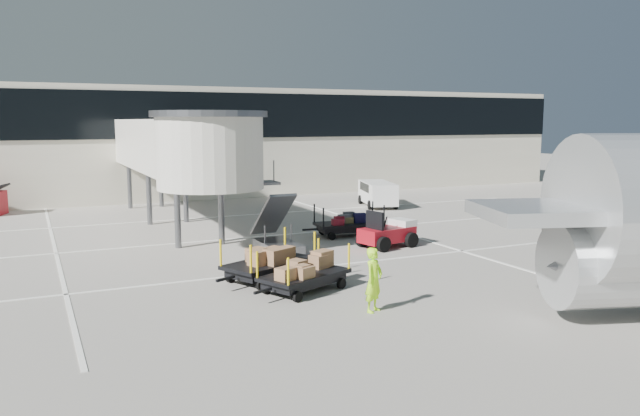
{
  "coord_description": "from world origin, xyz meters",
  "views": [
    {
      "loc": [
        -10.9,
        -19.37,
        5.63
      ],
      "look_at": [
        0.1,
        4.0,
        2.0
      ],
      "focal_mm": 35.0,
      "sensor_mm": 36.0,
      "label": 1
    }
  ],
  "objects_px": {
    "suitcase_cart": "(349,225)",
    "minivan": "(377,192)",
    "ground_worker": "(374,280)",
    "baggage_tug": "(388,234)",
    "box_cart_far": "(274,262)",
    "box_cart_near": "(306,275)"
  },
  "relations": [
    {
      "from": "suitcase_cart",
      "to": "minivan",
      "type": "height_order",
      "value": "minivan"
    },
    {
      "from": "suitcase_cart",
      "to": "ground_worker",
      "type": "height_order",
      "value": "ground_worker"
    },
    {
      "from": "baggage_tug",
      "to": "ground_worker",
      "type": "relative_size",
      "value": 1.43
    },
    {
      "from": "ground_worker",
      "to": "minivan",
      "type": "height_order",
      "value": "ground_worker"
    },
    {
      "from": "suitcase_cart",
      "to": "minivan",
      "type": "xyz_separation_m",
      "value": [
        6.72,
        8.73,
        0.41
      ]
    },
    {
      "from": "box_cart_far",
      "to": "ground_worker",
      "type": "relative_size",
      "value": 2.12
    },
    {
      "from": "suitcase_cart",
      "to": "box_cart_near",
      "type": "relative_size",
      "value": 1.07
    },
    {
      "from": "baggage_tug",
      "to": "ground_worker",
      "type": "distance_m",
      "value": 9.65
    },
    {
      "from": "baggage_tug",
      "to": "minivan",
      "type": "xyz_separation_m",
      "value": [
        6.41,
        11.9,
        0.35
      ]
    },
    {
      "from": "box_cart_near",
      "to": "suitcase_cart",
      "type": "bearing_deg",
      "value": 30.81
    },
    {
      "from": "ground_worker",
      "to": "minivan",
      "type": "bearing_deg",
      "value": 28.42
    },
    {
      "from": "box_cart_near",
      "to": "minivan",
      "type": "height_order",
      "value": "minivan"
    },
    {
      "from": "box_cart_far",
      "to": "ground_worker",
      "type": "distance_m",
      "value": 5.02
    },
    {
      "from": "box_cart_near",
      "to": "box_cart_far",
      "type": "bearing_deg",
      "value": 76.94
    },
    {
      "from": "box_cart_near",
      "to": "minivan",
      "type": "xyz_separation_m",
      "value": [
        12.72,
        17.04,
        0.4
      ]
    },
    {
      "from": "baggage_tug",
      "to": "box_cart_near",
      "type": "height_order",
      "value": "baggage_tug"
    },
    {
      "from": "box_cart_near",
      "to": "box_cart_far",
      "type": "distance_m",
      "value": 2.02
    },
    {
      "from": "suitcase_cart",
      "to": "box_cart_far",
      "type": "relative_size",
      "value": 0.99
    },
    {
      "from": "baggage_tug",
      "to": "box_cart_near",
      "type": "relative_size",
      "value": 0.73
    },
    {
      "from": "minivan",
      "to": "suitcase_cart",
      "type": "bearing_deg",
      "value": -111.04
    },
    {
      "from": "box_cart_far",
      "to": "box_cart_near",
      "type": "bearing_deg",
      "value": -104.1
    },
    {
      "from": "box_cart_far",
      "to": "ground_worker",
      "type": "height_order",
      "value": "ground_worker"
    }
  ]
}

